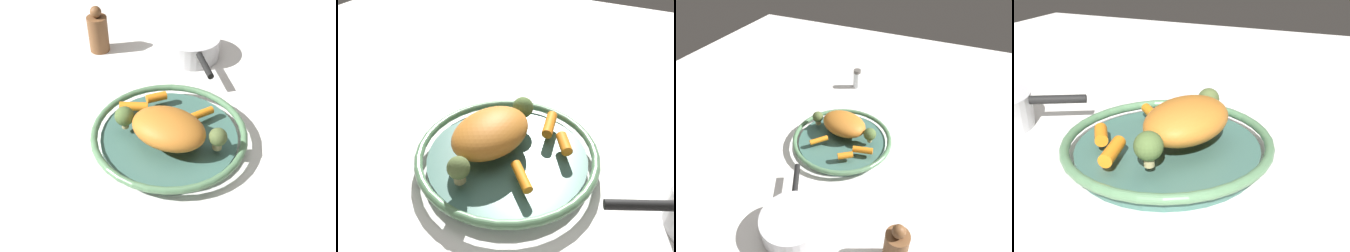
% 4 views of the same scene
% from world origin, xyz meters
% --- Properties ---
extents(ground_plane, '(2.09, 2.09, 0.00)m').
position_xyz_m(ground_plane, '(0.00, 0.00, 0.00)').
color(ground_plane, silver).
extents(serving_bowl, '(0.33, 0.33, 0.04)m').
position_xyz_m(serving_bowl, '(0.00, 0.00, 0.02)').
color(serving_bowl, '#3D665B').
rests_on(serving_bowl, ground_plane).
extents(roast_chicken_piece, '(0.18, 0.15, 0.06)m').
position_xyz_m(roast_chicken_piece, '(-0.01, 0.03, 0.07)').
color(roast_chicken_piece, '#BA6C25').
rests_on(roast_chicken_piece, serving_bowl).
extents(baby_carrot_right, '(0.07, 0.03, 0.02)m').
position_xyz_m(baby_carrot_right, '(0.09, -0.04, 0.05)').
color(baby_carrot_right, orange).
rests_on(baby_carrot_right, serving_bowl).
extents(baby_carrot_center, '(0.05, 0.04, 0.02)m').
position_xyz_m(baby_carrot_center, '(0.05, -0.09, 0.05)').
color(baby_carrot_center, orange).
rests_on(baby_carrot_center, serving_bowl).
extents(baby_carrot_left, '(0.05, 0.06, 0.02)m').
position_xyz_m(baby_carrot_left, '(-0.06, -0.06, 0.05)').
color(baby_carrot_left, orange).
rests_on(baby_carrot_left, serving_bowl).
extents(broccoli_floret_edge, '(0.04, 0.04, 0.05)m').
position_xyz_m(broccoli_floret_edge, '(0.09, 0.01, 0.07)').
color(broccoli_floret_edge, tan).
rests_on(broccoli_floret_edge, serving_bowl).
extents(broccoli_floret_large, '(0.04, 0.04, 0.05)m').
position_xyz_m(broccoli_floret_large, '(-0.11, 0.03, 0.07)').
color(broccoli_floret_large, tan).
rests_on(broccoli_floret_large, serving_bowl).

